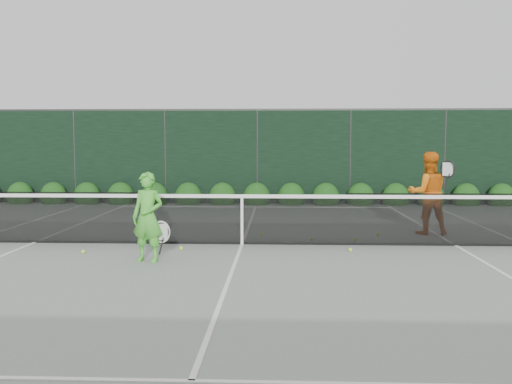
{
  "coord_description": "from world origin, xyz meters",
  "views": [
    {
      "loc": [
        0.73,
        -10.95,
        1.98
      ],
      "look_at": [
        0.26,
        0.3,
        1.0
      ],
      "focal_mm": 40.0,
      "sensor_mm": 36.0,
      "label": 1
    }
  ],
  "objects": [
    {
      "name": "ground",
      "position": [
        0.0,
        0.0,
        0.0
      ],
      "size": [
        80.0,
        80.0,
        0.0
      ],
      "primitive_type": "plane",
      "color": "gray",
      "rests_on": "ground"
    },
    {
      "name": "tennis_net",
      "position": [
        -0.02,
        0.0,
        0.53
      ],
      "size": [
        12.9,
        0.1,
        1.07
      ],
      "color": "black",
      "rests_on": "ground"
    },
    {
      "name": "player_woman",
      "position": [
        -1.46,
        -1.66,
        0.75
      ],
      "size": [
        0.66,
        0.49,
        1.5
      ],
      "rotation": [
        0.0,
        0.0,
        -0.27
      ],
      "color": "green",
      "rests_on": "ground"
    },
    {
      "name": "player_man",
      "position": [
        3.93,
        1.43,
        0.89
      ],
      "size": [
        0.93,
        0.7,
        1.78
      ],
      "rotation": [
        0.0,
        0.0,
        3.17
      ],
      "color": "orange",
      "rests_on": "ground"
    },
    {
      "name": "court_lines",
      "position": [
        0.0,
        0.0,
        0.01
      ],
      "size": [
        11.03,
        23.83,
        0.01
      ],
      "color": "white",
      "rests_on": "ground"
    },
    {
      "name": "windscreen_fence",
      "position": [
        0.0,
        -2.71,
        1.51
      ],
      "size": [
        32.0,
        21.07,
        3.06
      ],
      "color": "black",
      "rests_on": "ground"
    },
    {
      "name": "hedge_row",
      "position": [
        -0.0,
        7.15,
        0.23
      ],
      "size": [
        31.66,
        0.65,
        0.94
      ],
      "color": "#10360E",
      "rests_on": "ground"
    },
    {
      "name": "tennis_balls",
      "position": [
        0.71,
        0.11,
        0.03
      ],
      "size": [
        5.67,
        2.22,
        0.07
      ],
      "color": "#D6F135",
      "rests_on": "ground"
    }
  ]
}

